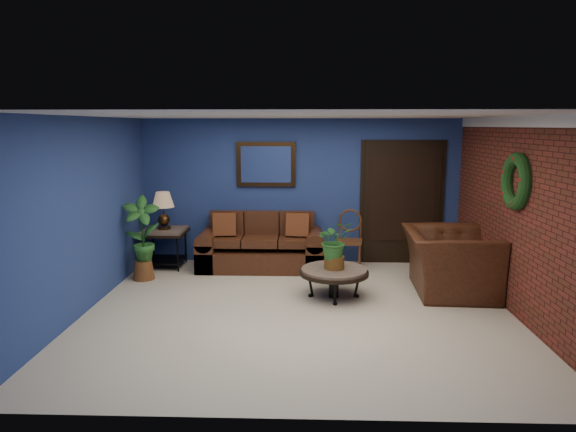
{
  "coord_description": "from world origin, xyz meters",
  "views": [
    {
      "loc": [
        0.07,
        -6.36,
        2.38
      ],
      "look_at": [
        -0.16,
        0.55,
        1.16
      ],
      "focal_mm": 32.0,
      "sensor_mm": 36.0,
      "label": 1
    }
  ],
  "objects_px": {
    "table_lamp": "(163,206)",
    "coffee_table": "(334,273)",
    "sofa": "(262,249)",
    "side_chair": "(350,235)",
    "end_table": "(165,238)",
    "armchair": "(449,262)"
  },
  "relations": [
    {
      "from": "end_table",
      "to": "armchair",
      "type": "height_order",
      "value": "armchair"
    },
    {
      "from": "table_lamp",
      "to": "armchair",
      "type": "relative_size",
      "value": 0.44
    },
    {
      "from": "coffee_table",
      "to": "end_table",
      "type": "relative_size",
      "value": 1.34
    },
    {
      "from": "side_chair",
      "to": "end_table",
      "type": "bearing_deg",
      "value": -170.89
    },
    {
      "from": "end_table",
      "to": "armchair",
      "type": "relative_size",
      "value": 0.52
    },
    {
      "from": "coffee_table",
      "to": "side_chair",
      "type": "distance_m",
      "value": 1.61
    },
    {
      "from": "side_chair",
      "to": "armchair",
      "type": "bearing_deg",
      "value": -36.39
    },
    {
      "from": "coffee_table",
      "to": "end_table",
      "type": "bearing_deg",
      "value": 151.97
    },
    {
      "from": "coffee_table",
      "to": "table_lamp",
      "type": "xyz_separation_m",
      "value": [
        -2.79,
        1.48,
        0.7
      ]
    },
    {
      "from": "coffee_table",
      "to": "side_chair",
      "type": "height_order",
      "value": "side_chair"
    },
    {
      "from": "sofa",
      "to": "side_chair",
      "type": "distance_m",
      "value": 1.51
    },
    {
      "from": "end_table",
      "to": "table_lamp",
      "type": "bearing_deg",
      "value": -45.0
    },
    {
      "from": "sofa",
      "to": "table_lamp",
      "type": "relative_size",
      "value": 3.45
    },
    {
      "from": "sofa",
      "to": "side_chair",
      "type": "xyz_separation_m",
      "value": [
        1.49,
        0.04,
        0.25
      ]
    },
    {
      "from": "sofa",
      "to": "armchair",
      "type": "distance_m",
      "value": 3.07
    },
    {
      "from": "table_lamp",
      "to": "coffee_table",
      "type": "bearing_deg",
      "value": -28.03
    },
    {
      "from": "coffee_table",
      "to": "end_table",
      "type": "height_order",
      "value": "end_table"
    },
    {
      "from": "table_lamp",
      "to": "side_chair",
      "type": "distance_m",
      "value": 3.17
    },
    {
      "from": "coffee_table",
      "to": "side_chair",
      "type": "relative_size",
      "value": 0.98
    },
    {
      "from": "coffee_table",
      "to": "table_lamp",
      "type": "relative_size",
      "value": 1.59
    },
    {
      "from": "sofa",
      "to": "end_table",
      "type": "height_order",
      "value": "sofa"
    },
    {
      "from": "coffee_table",
      "to": "armchair",
      "type": "xyz_separation_m",
      "value": [
        1.66,
        0.27,
        0.09
      ]
    }
  ]
}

